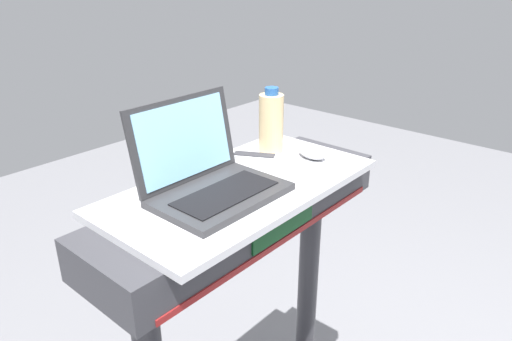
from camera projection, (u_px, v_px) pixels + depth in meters
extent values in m
cylinder|color=#38383D|center=(307.00, 293.00, 1.70)|extent=(0.07, 0.07, 0.85)
cube|color=#38383D|center=(242.00, 208.00, 1.27)|extent=(0.90, 0.28, 0.11)
cube|color=#0C3F19|center=(284.00, 226.00, 1.19)|extent=(0.24, 0.01, 0.06)
cube|color=maroon|center=(283.00, 241.00, 1.20)|extent=(0.81, 0.00, 0.02)
cube|color=silver|center=(242.00, 186.00, 1.25)|extent=(0.75, 0.38, 0.02)
cube|color=#2D2D30|center=(221.00, 195.00, 1.16)|extent=(0.32, 0.21, 0.02)
cube|color=black|center=(226.00, 193.00, 1.14)|extent=(0.26, 0.12, 0.00)
cube|color=#2D2D30|center=(184.00, 140.00, 1.19)|extent=(0.32, 0.05, 0.21)
cube|color=#8CCCF2|center=(185.00, 140.00, 1.18)|extent=(0.28, 0.04, 0.19)
ellipsoid|color=#B2B2B7|center=(312.00, 152.00, 1.40)|extent=(0.08, 0.11, 0.03)
cylinder|color=beige|center=(271.00, 123.00, 1.42)|extent=(0.07, 0.07, 0.18)
cylinder|color=#2659A5|center=(272.00, 91.00, 1.39)|extent=(0.04, 0.04, 0.02)
cube|color=silver|center=(254.00, 158.00, 1.38)|extent=(0.12, 0.16, 0.02)
cube|color=#333338|center=(254.00, 154.00, 1.37)|extent=(0.09, 0.12, 0.00)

